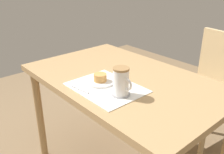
# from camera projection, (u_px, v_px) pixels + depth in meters

# --- Properties ---
(dining_table) EXTENTS (1.15, 0.72, 0.73)m
(dining_table) POSITION_uv_depth(u_px,v_px,m) (123.00, 91.00, 1.45)
(dining_table) COLOR tan
(dining_table) RESTS_ON ground_plane
(wooden_chair) EXTENTS (0.47, 0.47, 0.89)m
(wooden_chair) POSITION_uv_depth(u_px,v_px,m) (209.00, 90.00, 1.81)
(wooden_chair) COLOR #D1B27F
(wooden_chair) RESTS_ON ground_plane
(placemat) EXTENTS (0.38, 0.29, 0.00)m
(placemat) POSITION_uv_depth(u_px,v_px,m) (106.00, 88.00, 1.29)
(placemat) COLOR white
(placemat) RESTS_ON dining_table
(pastry_plate) EXTENTS (0.15, 0.15, 0.01)m
(pastry_plate) POSITION_uv_depth(u_px,v_px,m) (100.00, 82.00, 1.33)
(pastry_plate) COLOR white
(pastry_plate) RESTS_ON placemat
(pastry) EXTENTS (0.07, 0.07, 0.04)m
(pastry) POSITION_uv_depth(u_px,v_px,m) (100.00, 77.00, 1.32)
(pastry) COLOR tan
(pastry) RESTS_ON pastry_plate
(coffee_coaster) EXTENTS (0.09, 0.09, 0.00)m
(coffee_coaster) POSITION_uv_depth(u_px,v_px,m) (121.00, 94.00, 1.21)
(coffee_coaster) COLOR #99999E
(coffee_coaster) RESTS_ON placemat
(coffee_mug) EXTENTS (0.11, 0.08, 0.14)m
(coffee_mug) POSITION_uv_depth(u_px,v_px,m) (121.00, 81.00, 1.18)
(coffee_mug) COLOR white
(coffee_mug) RESTS_ON coffee_coaster
(teaspoon) EXTENTS (0.13, 0.03, 0.01)m
(teaspoon) POSITION_uv_depth(u_px,v_px,m) (80.00, 89.00, 1.26)
(teaspoon) COLOR silver
(teaspoon) RESTS_ON placemat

